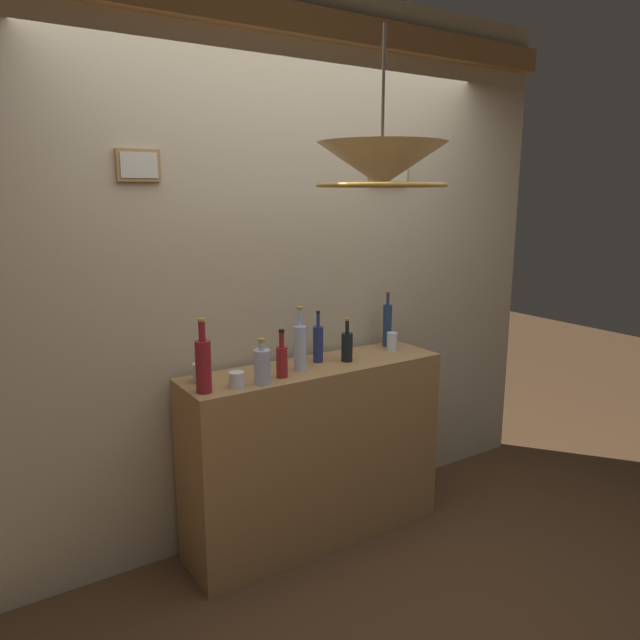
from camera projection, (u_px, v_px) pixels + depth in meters
name	position (u px, v px, depth m)	size (l,w,h in m)	color
ground_plane	(417.00, 623.00, 2.61)	(12.00, 12.00, 0.00)	#4C331E
panelled_rear_partition	(288.00, 257.00, 3.19)	(3.57, 0.15, 2.87)	#BCAD8E
bar_shelf_unit	(315.00, 453.00, 3.19)	(1.41, 0.38, 0.97)	#9E7547
liquor_bottle_whiskey	(282.00, 360.00, 2.88)	(0.06, 0.06, 0.24)	maroon
liquor_bottle_mezcal	(347.00, 346.00, 3.15)	(0.06, 0.06, 0.23)	black
liquor_bottle_port	(300.00, 346.00, 2.98)	(0.06, 0.06, 0.33)	#B0C5E4
liquor_bottle_amaro	(318.00, 343.00, 3.13)	(0.05, 0.05, 0.27)	navy
liquor_bottle_vermouth	(387.00, 324.00, 3.46)	(0.05, 0.05, 0.32)	navy
liquor_bottle_scotch	(203.00, 364.00, 2.65)	(0.07, 0.07, 0.34)	maroon
liquor_bottle_tequila	(262.00, 366.00, 2.78)	(0.08, 0.08, 0.22)	#A9B8D0
glass_tumbler_rocks	(392.00, 341.00, 3.38)	(0.06, 0.06, 0.10)	silver
glass_tumbler_highball	(201.00, 373.00, 2.81)	(0.08, 0.08, 0.09)	silver
glass_tumbler_shot	(237.00, 379.00, 2.74)	(0.07, 0.07, 0.07)	silver
pendant_lamp	(382.00, 166.00, 2.27)	(0.50, 0.50, 0.58)	beige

